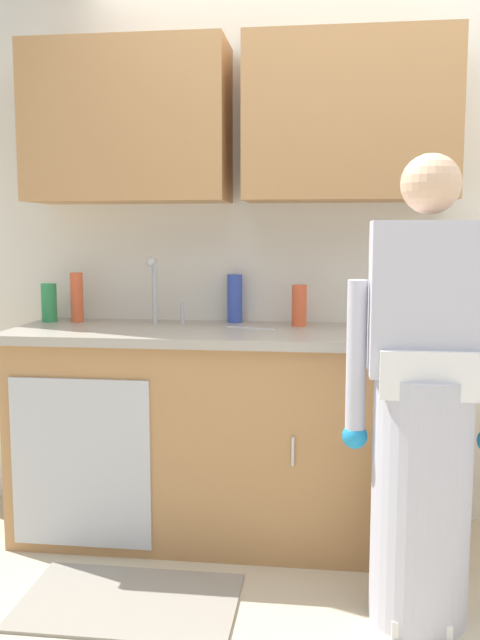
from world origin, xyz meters
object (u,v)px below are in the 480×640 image
object	(u,v)px
bottle_soap	(77,297)
cup_by_sink	(374,328)
person_at_sink	(423,428)
bottle_cleaner_spray	(235,298)
bottle_water_tall	(299,306)
knife_on_counter	(251,328)
bottle_dish_liquid	(49,303)
sink	(156,331)
sponge	(434,328)

from	to	relation	value
bottle_soap	cup_by_sink	xyz separation A→B (m)	(1.37, -0.35, -0.08)
person_at_sink	bottle_cleaner_spray	xyz separation A→B (m)	(-0.77, 0.85, 0.36)
bottle_soap	bottle_water_tall	bearing A→B (deg)	-0.94
person_at_sink	knife_on_counter	xyz separation A→B (m)	(-0.67, 0.64, 0.25)
bottle_water_tall	cup_by_sink	world-z (taller)	bottle_water_tall
person_at_sink	bottle_dish_liquid	distance (m)	1.85
cup_by_sink	bottle_cleaner_spray	bearing A→B (deg)	145.29
sink	knife_on_counter	distance (m)	0.43
knife_on_counter	bottle_soap	bearing A→B (deg)	-166.23
bottle_cleaner_spray	knife_on_counter	bearing A→B (deg)	-64.36
bottle_dish_liquid	sponge	size ratio (longest dim) A/B	1.66
person_at_sink	cup_by_sink	world-z (taller)	person_at_sink
sink	person_at_sink	distance (m)	1.28
person_at_sink	knife_on_counter	world-z (taller)	person_at_sink
bottle_cleaner_spray	sponge	size ratio (longest dim) A/B	2.07
person_at_sink	cup_by_sink	size ratio (longest dim) A/B	19.64
sink	bottle_water_tall	distance (m)	0.66
bottle_soap	sponge	xyz separation A→B (m)	(1.64, -0.11, -0.10)
knife_on_counter	sponge	size ratio (longest dim) A/B	2.18
bottle_dish_liquid	knife_on_counter	distance (m)	1.00
sink	bottle_cleaner_spray	xyz separation A→B (m)	(0.33, 0.23, 0.13)
bottle_soap	bottle_dish_liquid	bearing A→B (deg)	-177.51
bottle_cleaner_spray	bottle_dish_liquid	world-z (taller)	bottle_cleaner_spray
bottle_cleaner_spray	sponge	xyz separation A→B (m)	(0.89, -0.19, -0.10)
bottle_water_tall	sponge	world-z (taller)	bottle_water_tall
bottle_cleaner_spray	cup_by_sink	bearing A→B (deg)	-34.71
sink	bottle_dish_liquid	distance (m)	0.59
sink	bottle_dish_liquid	xyz separation A→B (m)	(-0.56, 0.15, 0.11)
bottle_cleaner_spray	bottle_water_tall	bearing A→B (deg)	-17.31
sponge	person_at_sink	bearing A→B (deg)	-100.52
cup_by_sink	sink	bearing A→B (deg)	168.12
person_at_sink	bottle_soap	world-z (taller)	person_at_sink
cup_by_sink	person_at_sink	bearing A→B (deg)	-71.02
sink	knife_on_counter	world-z (taller)	sink
bottle_cleaner_spray	bottle_dish_liquid	xyz separation A→B (m)	(-0.88, -0.08, -0.02)
bottle_soap	cup_by_sink	size ratio (longest dim) A/B	2.85
cup_by_sink	sponge	xyz separation A→B (m)	(0.27, 0.25, -0.03)
cup_by_sink	bottle_soap	bearing A→B (deg)	165.52
bottle_dish_liquid	cup_by_sink	size ratio (longest dim) A/B	2.21
person_at_sink	sponge	distance (m)	0.73
sponge	bottle_soap	bearing A→B (deg)	176.28
sink	cup_by_sink	bearing A→B (deg)	-11.88
bottle_water_tall	sponge	xyz separation A→B (m)	(0.59, -0.09, -0.08)
bottle_water_tall	sink	bearing A→B (deg)	-167.83
bottle_soap	bottle_cleaner_spray	size ratio (longest dim) A/B	1.03
sink	bottle_soap	bearing A→B (deg)	159.89
knife_on_counter	cup_by_sink	bearing A→B (deg)	-0.35
sink	cup_by_sink	distance (m)	0.97
bottle_soap	sponge	world-z (taller)	bottle_soap
bottle_cleaner_spray	bottle_soap	bearing A→B (deg)	-174.00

